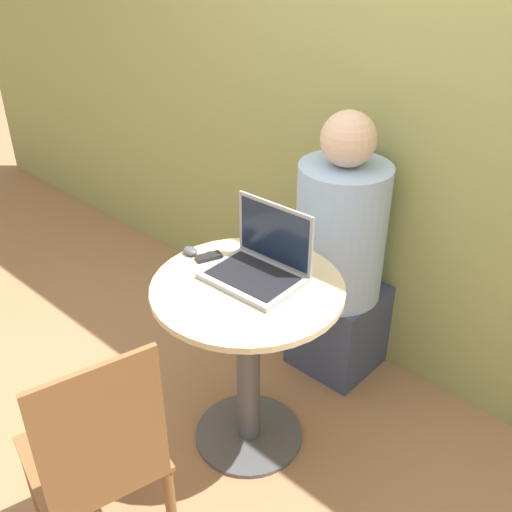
% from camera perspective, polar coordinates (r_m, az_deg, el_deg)
% --- Properties ---
extents(ground_plane, '(12.00, 12.00, 0.00)m').
position_cam_1_polar(ground_plane, '(2.68, -0.69, -16.70)').
color(ground_plane, '#9E704C').
extents(back_wall, '(7.00, 0.05, 2.60)m').
position_cam_1_polar(back_wall, '(2.57, 12.59, 14.96)').
color(back_wall, '#939956').
rests_on(back_wall, ground_plane).
extents(round_table, '(0.71, 0.71, 0.77)m').
position_cam_1_polar(round_table, '(2.32, -0.77, -7.98)').
color(round_table, '#4C4C51').
rests_on(round_table, ground_plane).
extents(laptop, '(0.35, 0.27, 0.27)m').
position_cam_1_polar(laptop, '(2.19, 0.40, -0.65)').
color(laptop, gray).
rests_on(laptop, round_table).
extents(cell_phone, '(0.08, 0.11, 0.02)m').
position_cam_1_polar(cell_phone, '(2.33, -4.52, -0.08)').
color(cell_phone, black).
rests_on(cell_phone, round_table).
extents(computer_mouse, '(0.07, 0.05, 0.03)m').
position_cam_1_polar(computer_mouse, '(2.36, -6.27, 0.48)').
color(computer_mouse, '#4C4C51').
rests_on(computer_mouse, round_table).
extents(chair_empty, '(0.49, 0.49, 0.94)m').
position_cam_1_polar(chair_empty, '(2.02, -14.77, -18.35)').
color(chair_empty, brown).
rests_on(chair_empty, ground_plane).
extents(person_seated, '(0.39, 0.61, 1.28)m').
position_cam_1_polar(person_seated, '(2.75, 8.50, -1.21)').
color(person_seated, '#3D4766').
rests_on(person_seated, ground_plane).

